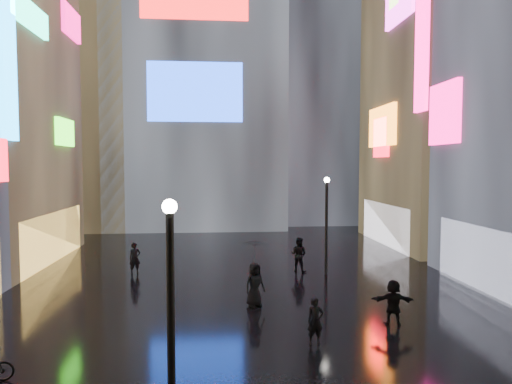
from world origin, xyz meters
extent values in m
plane|color=black|center=(0.00, 20.00, 0.00)|extent=(140.00, 140.00, 0.00)
cube|color=#149AFA|center=(-10.85, 20.00, 11.00)|extent=(0.25, 1.40, 8.00)
cube|color=#FFC659|center=(-11.10, 26.00, 1.50)|extent=(0.20, 10.00, 3.00)
cube|color=#36E119|center=(-10.85, 27.82, 7.91)|extent=(0.25, 3.00, 1.71)
cube|color=#19EDB1|center=(-10.85, 22.61, 13.61)|extent=(0.25, 4.84, 1.37)
cube|color=#FA0C72|center=(-10.85, 29.70, 15.31)|extent=(0.25, 3.32, 1.94)
cube|color=white|center=(11.10, 17.00, 1.50)|extent=(0.20, 9.00, 3.00)
cube|color=#FA0C72|center=(10.85, 21.12, 8.58)|extent=(0.25, 2.99, 3.26)
cube|color=#FA0C72|center=(10.85, 24.00, 14.00)|extent=(0.25, 1.40, 10.00)
cube|color=black|center=(16.00, 30.00, 14.00)|extent=(10.00, 12.00, 28.00)
cube|color=white|center=(11.10, 30.00, 1.50)|extent=(0.20, 9.00, 3.00)
cube|color=orange|center=(10.85, 30.32, 8.66)|extent=(0.25, 4.92, 2.91)
cube|color=#FA0C20|center=(10.85, 30.44, 7.84)|extent=(0.25, 2.63, 2.87)
cube|color=black|center=(-3.00, 44.00, 21.00)|extent=(16.00, 14.00, 42.00)
cube|color=#194CFF|center=(-3.00, 36.90, 12.00)|extent=(8.00, 0.20, 5.00)
cube|color=black|center=(9.00, 46.00, 17.00)|extent=(12.00, 12.00, 34.00)
cube|color=black|center=(-14.00, 42.00, 13.00)|extent=(10.00, 10.00, 26.00)
cylinder|color=black|center=(-2.15, 6.63, 2.50)|extent=(0.16, 0.16, 5.00)
sphere|color=white|center=(-2.15, 6.63, 5.05)|extent=(0.30, 0.30, 0.30)
cylinder|color=black|center=(4.57, 21.34, 2.50)|extent=(0.16, 0.16, 5.00)
sphere|color=white|center=(4.57, 21.34, 5.05)|extent=(0.30, 0.30, 0.30)
imported|color=black|center=(0.32, 16.26, 0.90)|extent=(1.05, 0.91, 1.80)
imported|color=black|center=(5.17, 13.55, 0.84)|extent=(1.62, 0.74, 1.68)
imported|color=black|center=(-5.63, 22.35, 0.84)|extent=(0.73, 0.63, 1.69)
imported|color=black|center=(3.22, 22.08, 0.94)|extent=(1.16, 1.10, 1.88)
imported|color=black|center=(0.32, 16.26, 2.28)|extent=(1.33, 1.32, 0.95)
imported|color=black|center=(1.95, 12.05, 0.77)|extent=(0.61, 0.45, 1.54)
camera|label=1|loc=(-1.24, -2.31, 5.87)|focal=32.00mm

